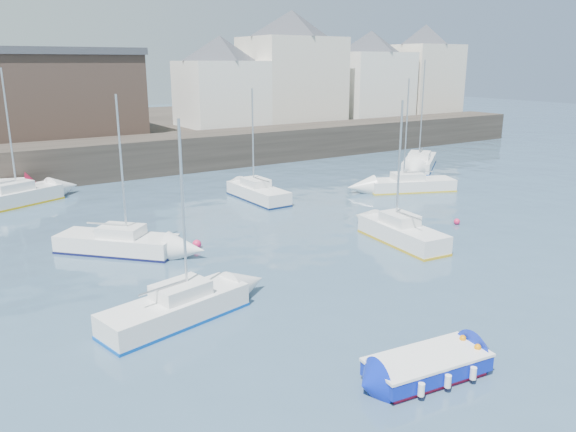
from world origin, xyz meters
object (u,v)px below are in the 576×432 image
sailboat_b (117,243)px  sailboat_a (176,308)px  sailboat_f (258,192)px  sailboat_g (419,162)px  blue_dinghy (427,366)px  sailboat_c (402,233)px  sailboat_d (411,184)px  buoy_near (205,314)px  buoy_mid (457,224)px  buoy_far (197,248)px  sailboat_h (9,198)px

sailboat_b → sailboat_a: bearing=-93.2°
sailboat_f → sailboat_g: 18.38m
blue_dinghy → sailboat_c: size_ratio=0.54×
blue_dinghy → sailboat_d: (17.95, 18.68, 0.09)m
blue_dinghy → sailboat_a: size_ratio=0.54×
sailboat_g → buoy_near: 33.72m
sailboat_f → blue_dinghy: bearing=-107.5°
sailboat_f → buoy_mid: 13.47m
buoy_near → sailboat_b: bearing=94.1°
sailboat_g → sailboat_c: bearing=-138.1°
sailboat_b → buoy_far: size_ratio=16.97×
sailboat_g → buoy_mid: sailboat_g is taller
sailboat_c → sailboat_d: 12.77m
sailboat_f → sailboat_a: bearing=-129.1°
sailboat_g → sailboat_h: 33.23m
sailboat_a → sailboat_b: sailboat_b is taller
blue_dinghy → buoy_far: bearing=92.9°
blue_dinghy → buoy_far: blue_dinghy is taller
sailboat_g → buoy_mid: size_ratio=25.84×
sailboat_d → sailboat_g: bearing=40.5°
sailboat_d → sailboat_f: bearing=161.1°
sailboat_g → buoy_far: sailboat_g is taller
blue_dinghy → sailboat_a: bearing=122.2°
sailboat_h → buoy_mid: sailboat_h is taller
sailboat_g → sailboat_h: sailboat_g is taller
buoy_far → buoy_mid: bearing=-16.5°
buoy_near → buoy_far: 7.94m
buoy_near → buoy_far: size_ratio=0.83×
sailboat_a → sailboat_f: bearing=50.9°
sailboat_f → sailboat_h: 16.41m
sailboat_b → blue_dinghy: bearing=-75.3°
buoy_far → sailboat_g: bearing=20.7°
sailboat_b → sailboat_h: (-3.24, 13.13, 0.07)m
sailboat_d → buoy_far: size_ratio=17.64×
sailboat_f → sailboat_h: sailboat_h is taller
blue_dinghy → sailboat_b: size_ratio=0.51×
sailboat_b → sailboat_d: size_ratio=0.96×
sailboat_f → sailboat_g: size_ratio=0.80×
sailboat_f → sailboat_h: bearing=153.5°
sailboat_c → buoy_mid: size_ratio=20.27×
buoy_mid → sailboat_h: bearing=138.5°
sailboat_b → sailboat_c: (12.98, -6.65, 0.06)m
sailboat_a → sailboat_f: (11.93, 14.67, 0.01)m
sailboat_f → buoy_mid: size_ratio=20.68×
buoy_near → buoy_mid: (17.56, 3.04, 0.00)m
blue_dinghy → sailboat_d: bearing=46.1°
sailboat_b → sailboat_c: bearing=-27.1°
buoy_near → sailboat_c: bearing=10.3°
blue_dinghy → sailboat_c: 13.17m
sailboat_d → buoy_far: (-18.72, -3.58, -0.49)m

